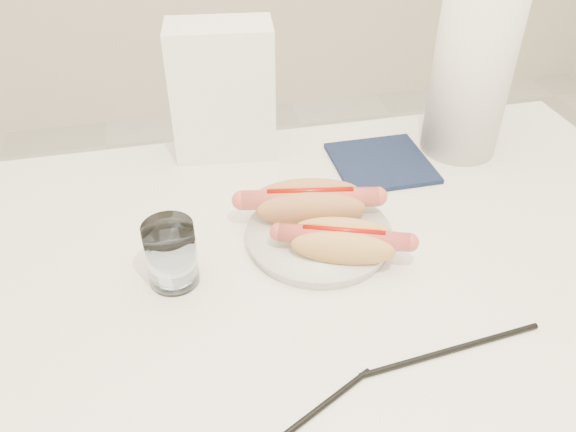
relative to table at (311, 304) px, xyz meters
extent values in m
cube|color=white|center=(0.00, 0.00, 0.04)|extent=(1.20, 0.80, 0.04)
cylinder|color=silver|center=(-0.54, 0.34, -0.34)|extent=(0.04, 0.04, 0.71)
cylinder|color=silver|center=(0.54, 0.34, -0.34)|extent=(0.04, 0.04, 0.71)
cylinder|color=silver|center=(0.03, 0.06, 0.07)|extent=(0.22, 0.22, 0.02)
ellipsoid|color=#C4824E|center=(0.02, 0.08, 0.10)|extent=(0.16, 0.07, 0.05)
ellipsoid|color=#C4824E|center=(0.03, 0.12, 0.10)|extent=(0.16, 0.07, 0.05)
ellipsoid|color=#C4824E|center=(0.02, 0.10, 0.09)|extent=(0.15, 0.08, 0.03)
cylinder|color=#CE5348|center=(0.02, 0.10, 0.11)|extent=(0.20, 0.06, 0.03)
cylinder|color=#990A05|center=(0.02, 0.10, 0.12)|extent=(0.12, 0.03, 0.01)
ellipsoid|color=tan|center=(0.04, 0.00, 0.10)|extent=(0.14, 0.08, 0.05)
ellipsoid|color=tan|center=(0.05, 0.03, 0.10)|extent=(0.14, 0.08, 0.05)
ellipsoid|color=tan|center=(0.04, 0.01, 0.09)|extent=(0.14, 0.09, 0.03)
cylinder|color=#C44A45|center=(0.04, 0.01, 0.11)|extent=(0.17, 0.08, 0.03)
cylinder|color=#990A05|center=(0.04, 0.01, 0.12)|extent=(0.11, 0.05, 0.01)
cylinder|color=white|center=(-0.18, 0.03, 0.11)|extent=(0.07, 0.07, 0.09)
cylinder|color=black|center=(-0.08, -0.22, 0.06)|extent=(0.20, 0.11, 0.01)
cylinder|color=black|center=(0.12, -0.17, 0.06)|extent=(0.23, 0.03, 0.01)
cube|color=white|center=(-0.07, 0.35, 0.17)|extent=(0.18, 0.12, 0.23)
cube|color=#111B38|center=(0.19, 0.24, 0.06)|extent=(0.16, 0.16, 0.01)
cylinder|color=silver|center=(0.34, 0.26, 0.21)|extent=(0.16, 0.16, 0.30)
camera|label=1|loc=(-0.16, -0.55, 0.59)|focal=35.91mm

